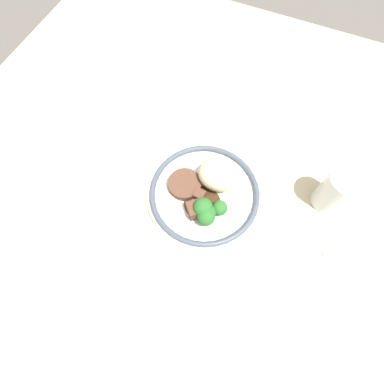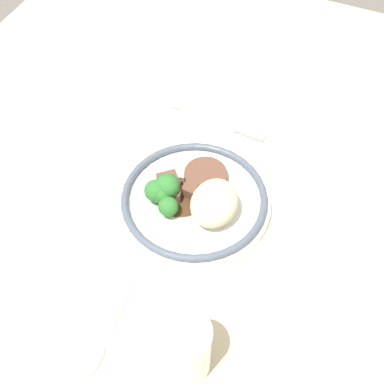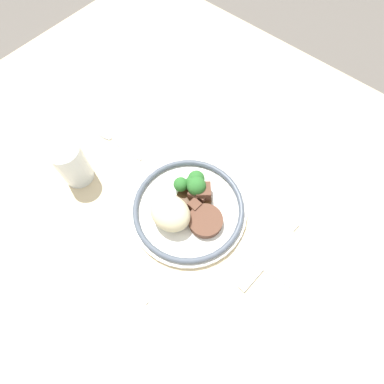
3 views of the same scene
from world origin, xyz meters
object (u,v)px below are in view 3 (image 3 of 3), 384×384
(fork, at_px, (266,261))
(spoon, at_px, (109,138))
(juice_glass, at_px, (73,165))
(knife, at_px, (107,265))
(plate, at_px, (187,207))

(fork, xyz_separation_m, spoon, (0.46, -0.00, -0.00))
(juice_glass, distance_m, spoon, 0.13)
(knife, distance_m, spoon, 0.31)
(plate, height_order, fork, plate)
(plate, bearing_deg, knife, 76.38)
(juice_glass, distance_m, knife, 0.22)
(juice_glass, xyz_separation_m, spoon, (0.03, -0.11, -0.05))
(plate, xyz_separation_m, juice_glass, (0.24, 0.09, 0.03))
(plate, bearing_deg, fork, -174.05)
(fork, bearing_deg, spoon, -86.48)
(plate, relative_size, knife, 1.19)
(juice_glass, xyz_separation_m, fork, (-0.43, -0.11, -0.04))
(plate, xyz_separation_m, knife, (0.05, 0.19, -0.02))
(plate, height_order, knife, plate)
(juice_glass, height_order, fork, juice_glass)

